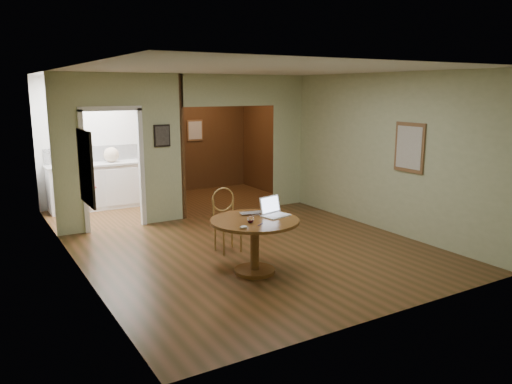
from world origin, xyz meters
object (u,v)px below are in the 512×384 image
dining_table (255,233)px  open_laptop (273,211)px  closed_laptop (254,214)px  chair (226,216)px

dining_table → open_laptop: bearing=10.9°
closed_laptop → chair: bearing=102.3°
open_laptop → closed_laptop: 0.26m
dining_table → closed_laptop: closed_laptop is taller
chair → closed_laptop: size_ratio=2.71×
dining_table → closed_laptop: size_ratio=3.31×
dining_table → chair: chair is taller
chair → closed_laptop: chair is taller
dining_table → closed_laptop: bearing=61.3°
chair → open_laptop: size_ratio=2.39×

